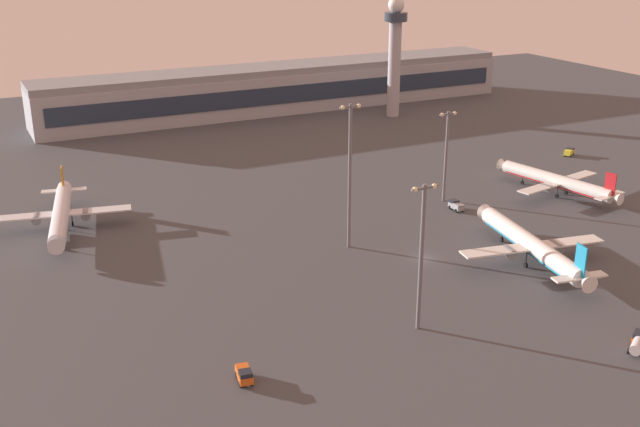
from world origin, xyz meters
TOP-DOWN VIEW (x-y plane):
  - ground_plane at (0.00, 0.00)m, footprint 416.00×416.00m
  - terminal_building at (30.74, 139.82)m, footprint 178.62×22.40m
  - control_tower at (61.85, 111.83)m, footprint 8.00×8.00m
  - airplane_near_gate at (17.69, -11.36)m, footprint 30.49×38.98m
  - airplane_taxiway_distant at (52.15, 18.44)m, footprint 27.99×35.77m
  - airplane_far_stand at (-62.89, 49.11)m, footprint 30.31×38.72m
  - fuel_truck at (10.00, -45.28)m, footprint 6.47×5.09m
  - baggage_tractor at (22.86, 20.41)m, footprint 2.16×4.22m
  - maintenance_van at (80.93, 43.84)m, footprint 4.57×3.73m
  - cargo_loader at (-49.00, -25.82)m, footprint 2.58×4.40m
  - apron_light_east at (24.05, 27.22)m, footprint 4.80×0.90m
  - apron_light_west at (-10.81, 12.03)m, footprint 4.80×0.90m
  - apron_light_central at (-17.32, -23.81)m, footprint 4.80×0.90m

SIDE VIEW (x-z plane):
  - ground_plane at x=0.00m, z-range 0.00..0.00m
  - baggage_tractor at x=22.86m, z-range 0.05..2.30m
  - maintenance_van at x=80.93m, z-range 0.05..2.30m
  - cargo_loader at x=-49.00m, z-range 0.05..2.30m
  - fuel_truck at x=10.00m, z-range 0.19..2.54m
  - airplane_taxiway_distant at x=52.15m, z-range -1.12..8.09m
  - airplane_far_stand at x=-62.89m, z-range -1.22..8.77m
  - airplane_near_gate at x=17.69m, z-range -1.22..8.81m
  - terminal_building at x=30.74m, z-range -0.11..16.29m
  - apron_light_east at x=24.05m, z-range 1.79..24.13m
  - apron_light_central at x=-17.32m, z-range 1.83..27.10m
  - apron_light_west at x=-10.81m, z-range 1.90..32.35m
  - control_tower at x=61.85m, z-range 3.13..44.67m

